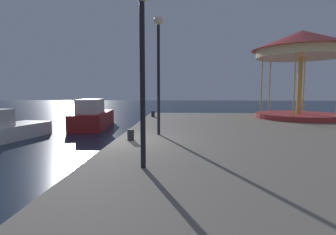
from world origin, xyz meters
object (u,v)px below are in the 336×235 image
at_px(carousel, 301,53).
at_px(bollard_south, 131,135).
at_px(lamp_post_mid_promenade, 158,55).
at_px(bollard_center, 153,114).
at_px(motorboat_red, 93,117).
at_px(lamp_post_near_edge, 142,45).

relative_size(carousel, bollard_south, 15.36).
bearing_deg(lamp_post_mid_promenade, bollard_center, 97.88).
distance_m(motorboat_red, lamp_post_near_edge, 13.40).
relative_size(motorboat_red, bollard_south, 14.12).
bearing_deg(bollard_center, bollard_south, -89.35).
height_order(carousel, bollard_south, carousel).
xyz_separation_m(lamp_post_mid_promenade, bollard_south, (-0.90, -1.33, -2.98)).
distance_m(lamp_post_near_edge, bollard_center, 12.22).
xyz_separation_m(motorboat_red, bollard_south, (4.33, -8.65, 0.24)).
bearing_deg(motorboat_red, lamp_post_near_edge, -66.30).
xyz_separation_m(carousel, bollard_south, (-9.45, -8.17, -3.98)).
height_order(carousel, lamp_post_near_edge, carousel).
distance_m(lamp_post_near_edge, bollard_south, 4.34).
xyz_separation_m(motorboat_red, lamp_post_mid_promenade, (5.23, -7.32, 3.22)).
relative_size(motorboat_red, lamp_post_mid_promenade, 1.20).
height_order(motorboat_red, bollard_south, motorboat_red).
relative_size(lamp_post_near_edge, lamp_post_mid_promenade, 0.87).
xyz_separation_m(motorboat_red, bollard_center, (4.23, -0.09, 0.24)).
distance_m(motorboat_red, lamp_post_mid_promenade, 9.56).
height_order(motorboat_red, lamp_post_mid_promenade, lamp_post_mid_promenade).
height_order(lamp_post_near_edge, bollard_south, lamp_post_near_edge).
bearing_deg(carousel, lamp_post_mid_promenade, -141.33).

